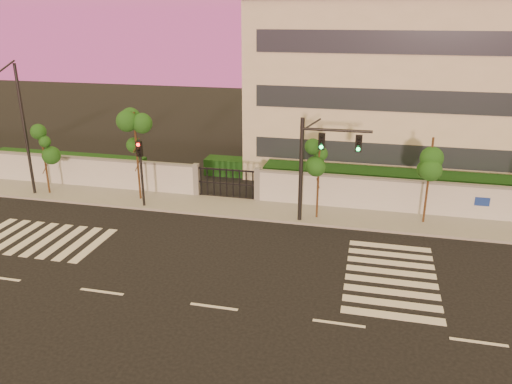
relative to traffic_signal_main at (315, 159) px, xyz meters
The scene contains 13 objects.
ground 10.51m from the traffic_signal_main, 106.62° to the right, with size 120.00×120.00×0.00m, color black.
sidewalk 4.77m from the traffic_signal_main, 158.50° to the left, with size 60.00×3.00×0.15m, color gray.
perimeter_wall 4.62m from the traffic_signal_main, 136.04° to the left, with size 60.00×0.36×2.20m.
hedge_row 6.32m from the traffic_signal_main, 107.06° to the left, with size 41.00×4.25×1.80m.
institutional_building 14.23m from the traffic_signal_main, 63.80° to the left, with size 24.40×12.40×12.25m.
road_markings 8.07m from the traffic_signal_main, 127.88° to the right, with size 57.00×7.62×0.02m.
street_tree_b 17.27m from the traffic_signal_main, behind, with size 1.54×1.22×4.40m.
street_tree_c 11.07m from the traffic_signal_main, behind, with size 1.60×1.27×5.63m.
street_tree_d 0.77m from the traffic_signal_main, 74.53° to the left, with size 1.39×1.10×4.55m.
street_tree_e 6.21m from the traffic_signal_main, 12.21° to the left, with size 1.54×1.22×4.98m.
traffic_signal_main is the anchor object (origin of this frame).
traffic_signal_secondary 10.34m from the traffic_signal_main, behind, with size 0.33×0.33×4.27m.
streetlight_west 18.21m from the traffic_signal_main, behind, with size 0.52×2.11×8.75m.
Camera 1 is at (5.65, -16.50, 11.20)m, focal length 35.00 mm.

